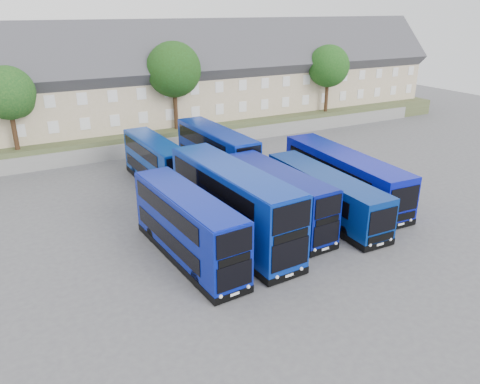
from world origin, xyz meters
name	(u,v)px	position (x,y,z in m)	size (l,w,h in m)	color
ground	(293,247)	(0.00, 0.00, 0.00)	(120.00, 120.00, 0.00)	#4D4D53
retaining_wall	(165,145)	(0.00, 24.00, 0.75)	(70.00, 0.40, 1.50)	slate
earth_bank	(137,124)	(0.00, 34.00, 1.00)	(80.00, 20.00, 2.00)	#474B2A
terrace_row	(193,78)	(6.00, 30.00, 6.60)	(66.00, 10.40, 11.20)	tan
dd_front_left	(188,228)	(-6.43, 1.85, 2.08)	(3.20, 10.80, 4.23)	#071891
dd_front_mid	(233,205)	(-2.85, 2.89, 2.42)	(3.54, 12.53, 4.93)	#082893
dd_front_right	(279,199)	(0.96, 3.30, 1.99)	(2.83, 10.30, 4.05)	navy
dd_rear_left	(156,163)	(-3.94, 14.99, 1.95)	(2.68, 10.08, 3.97)	#082F93
dd_rear_right	(217,154)	(1.42, 14.22, 2.17)	(2.94, 11.19, 4.41)	#082293
coach_east_a	(324,195)	(4.77, 3.02, 1.61)	(2.77, 12.05, 3.28)	navy
coach_east_b	(344,176)	(8.36, 5.18, 1.79)	(3.44, 13.43, 3.64)	#0811A0
tree_west	(10,95)	(-13.85, 25.10, 7.05)	(4.80, 4.80, 7.65)	#382314
tree_mid	(175,72)	(2.15, 25.60, 8.07)	(5.76, 5.76, 9.18)	#382314
tree_east	(329,68)	(22.15, 25.10, 7.39)	(5.12, 5.12, 8.16)	#382314
tree_far	(332,57)	(28.15, 32.10, 7.73)	(5.44, 5.44, 8.67)	#382314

